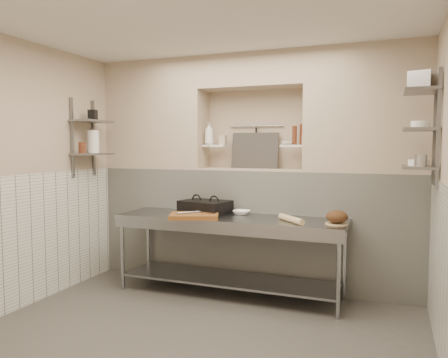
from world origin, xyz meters
The scene contains 47 objects.
floor centered at (0.00, 0.00, -0.05)m, with size 4.00×3.90×0.10m, color #494541.
ceiling centered at (0.00, 0.00, 2.85)m, with size 4.00×3.90×0.10m, color silver.
wall_left centered at (-2.05, 0.00, 1.40)m, with size 0.10×3.90×2.80m, color tan.
wall_back centered at (0.00, 2.00, 1.40)m, with size 4.00×0.10×2.80m, color tan.
backwall_lower centered at (0.00, 1.75, 0.70)m, with size 4.00×0.40×1.40m, color silver.
alcove_sill centered at (0.00, 1.75, 1.41)m, with size 1.30×0.40×0.02m, color tan.
backwall_pillar_left centered at (-1.33, 1.75, 2.10)m, with size 1.35×0.40×1.40m, color tan.
backwall_pillar_right centered at (1.33, 1.75, 2.10)m, with size 1.35×0.40×1.40m, color tan.
backwall_header centered at (0.00, 1.75, 2.60)m, with size 1.30×0.40×0.40m, color tan.
wainscot_left centered at (-1.99, 0.00, 0.70)m, with size 0.02×3.90×1.40m, color silver.
wainscot_right centered at (1.99, 0.00, 0.70)m, with size 0.02×3.90×1.40m, color silver.
alcove_shelf_left centered at (-0.50, 1.75, 1.70)m, with size 0.28×0.16×0.03m, color white.
alcove_shelf_right centered at (0.50, 1.75, 1.70)m, with size 0.28×0.16×0.03m, color white.
utensil_rail centered at (0.00, 1.92, 1.95)m, with size 0.02×0.02×0.70m, color gray.
hanging_steel centered at (0.00, 1.90, 1.78)m, with size 0.02×0.02×0.30m, color black.
splash_panel centered at (0.00, 1.85, 1.64)m, with size 0.60×0.02×0.45m, color #383330.
shelf_rail_left_a centered at (-1.98, 1.25, 1.80)m, with size 0.03×0.03×0.95m, color slate.
shelf_rail_left_b centered at (-1.98, 0.85, 1.80)m, with size 0.03×0.03×0.95m, color slate.
wall_shelf_left_lower centered at (-1.84, 1.05, 1.60)m, with size 0.30×0.50×0.03m, color slate.
wall_shelf_left_upper centered at (-1.84, 1.05, 2.00)m, with size 0.30×0.50×0.03m, color slate.
shelf_rail_right_a centered at (1.98, 1.25, 1.85)m, with size 0.03×0.03×1.05m, color slate.
shelf_rail_right_b centered at (1.98, 0.85, 1.85)m, with size 0.03×0.03×1.05m, color slate.
wall_shelf_right_lower centered at (1.84, 1.05, 1.50)m, with size 0.30×0.50×0.03m, color slate.
wall_shelf_right_mid centered at (1.84, 1.05, 1.85)m, with size 0.30×0.50×0.03m, color slate.
wall_shelf_right_upper centered at (1.84, 1.05, 2.20)m, with size 0.30×0.50×0.03m, color slate.
prep_table centered at (-0.09, 1.18, 0.64)m, with size 2.60×0.70×0.90m.
panini_press centered at (-0.46, 1.35, 0.97)m, with size 0.62×0.51×0.15m.
cutting_board centered at (-0.43, 0.98, 0.92)m, with size 0.53×0.37×0.05m, color brown.
knife_blade centered at (-0.34, 1.05, 0.95)m, with size 0.27×0.03×0.01m, color gray.
tongs centered at (-0.50, 0.97, 0.96)m, with size 0.03×0.03×0.28m, color gray.
mixing_bowl centered at (-0.02, 1.40, 0.92)m, with size 0.20×0.20×0.05m, color white.
rolling_pin centered at (0.63, 1.09, 0.93)m, with size 0.07×0.07×0.43m, color tan.
bread_board centered at (1.09, 1.13, 0.91)m, with size 0.23×0.23×0.01m, color tan.
bread_loaf centered at (1.09, 1.13, 0.98)m, with size 0.22×0.22×0.13m, color #4C2D19.
bottle_soap centered at (-0.56, 1.70, 1.86)m, with size 0.11×0.11×0.29m, color white.
jar_alcove centered at (-0.40, 1.77, 1.77)m, with size 0.08×0.08×0.12m, color tan.
bowl_alcove centered at (0.44, 1.71, 1.73)m, with size 0.13×0.13×0.04m, color white.
condiment_a centered at (0.61, 1.78, 1.83)m, with size 0.07×0.07×0.24m, color #512515.
condiment_b centered at (0.52, 1.73, 1.82)m, with size 0.06×0.06×0.22m, color #512515.
condiment_c centered at (0.63, 1.77, 1.77)m, with size 0.07×0.07×0.12m, color white.
jug_left centered at (-1.84, 1.07, 1.75)m, with size 0.14×0.14×0.28m, color white.
jar_left centered at (-1.84, 0.86, 1.68)m, with size 0.09×0.09×0.13m, color #512515.
box_left_upper centered at (-1.84, 1.07, 2.08)m, with size 0.09×0.09×0.13m, color black.
bowl_right centered at (1.84, 1.13, 1.54)m, with size 0.19×0.19×0.06m, color white.
canister_right centered at (1.84, 0.85, 1.57)m, with size 0.11×0.11×0.11m, color gray.
bowl_right_mid centered at (1.84, 1.03, 1.89)m, with size 0.17×0.17×0.06m, color white.
basket_right centered at (1.84, 1.00, 2.29)m, with size 0.20×0.24×0.15m, color gray.
Camera 1 is at (1.60, -3.38, 1.69)m, focal length 35.00 mm.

